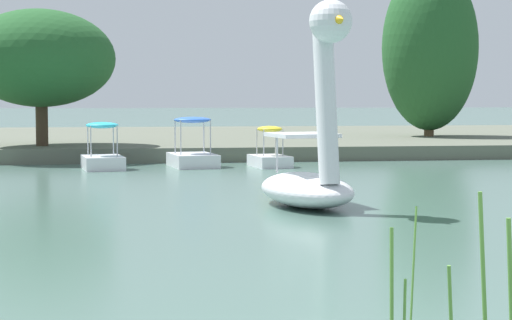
% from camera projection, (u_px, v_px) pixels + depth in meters
% --- Properties ---
extents(shore_bank_far, '(148.95, 23.44, 0.52)m').
position_uv_depth(shore_bank_far, '(180.00, 140.00, 41.67)').
color(shore_bank_far, '#5B6051').
rests_on(shore_bank_far, ground_plane).
extents(swan_boat, '(2.13, 3.51, 4.10)m').
position_uv_depth(swan_boat, '(311.00, 158.00, 17.57)').
color(swan_boat, white).
rests_on(swan_boat, ground_plane).
extents(pedal_boat_yellow, '(1.28, 1.90, 1.34)m').
position_uv_depth(pedal_boat_yellow, '(270.00, 155.00, 28.39)').
color(pedal_boat_yellow, white).
rests_on(pedal_boat_yellow, ground_plane).
extents(pedal_boat_blue, '(1.63, 2.33, 1.63)m').
position_uv_depth(pedal_boat_blue, '(193.00, 153.00, 28.40)').
color(pedal_boat_blue, white).
rests_on(pedal_boat_blue, ground_plane).
extents(pedal_boat_cyan, '(1.46, 2.15, 1.49)m').
position_uv_depth(pedal_boat_cyan, '(103.00, 155.00, 27.43)').
color(pedal_boat_cyan, white).
rests_on(pedal_boat_cyan, ground_plane).
extents(tree_broadleaf_behind_dock, '(7.50, 7.60, 4.92)m').
position_uv_depth(tree_broadleaf_behind_dock, '(41.00, 58.00, 31.25)').
color(tree_broadleaf_behind_dock, '#423323').
rests_on(tree_broadleaf_behind_dock, shore_bank_far).
extents(tree_willow_near_path, '(5.68, 5.41, 7.75)m').
position_uv_depth(tree_willow_near_path, '(430.00, 48.00, 39.30)').
color(tree_willow_near_path, brown).
rests_on(tree_willow_near_path, shore_bank_far).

